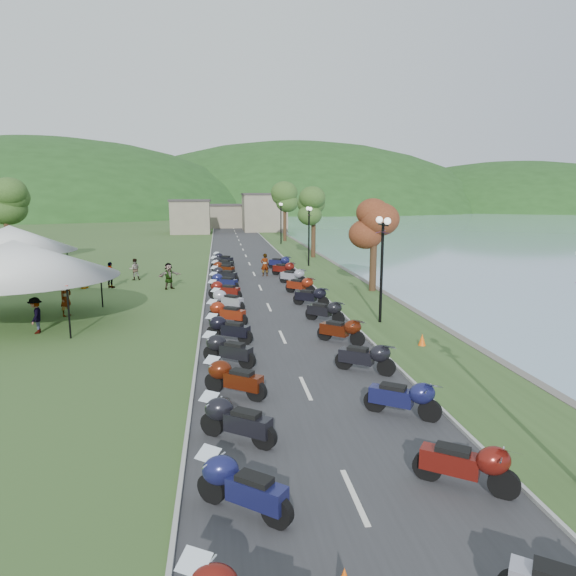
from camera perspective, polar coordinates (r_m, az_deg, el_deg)
name	(u,v)px	position (r m, az deg, el deg)	size (l,w,h in m)	color
road	(249,264)	(45.76, -4.31, 2.70)	(7.00, 120.00, 0.02)	#343436
hills_backdrop	(225,210)	(205.38, -6.99, 8.59)	(360.00, 120.00, 76.00)	#285621
far_building	(222,215)	(90.35, -7.32, 8.00)	(18.00, 16.00, 5.00)	gray
moto_row_left	(227,314)	(24.40, -6.74, -2.84)	(2.60, 43.77, 1.10)	#331411
moto_row_right	(323,311)	(24.78, 3.91, -2.59)	(2.60, 38.37, 1.10)	#331411
vendor_tent_main	(17,282)	(27.52, -27.89, 0.59)	(6.27, 6.27, 4.00)	silver
vendor_tent_side	(12,254)	(40.52, -28.36, 3.32)	(5.74, 5.74, 4.00)	silver
tree_lakeside	(374,239)	(32.87, 9.51, 5.36)	(2.38, 2.38, 6.62)	#416828
pedestrian_a	(67,316)	(28.47, -23.34, -2.86)	(0.68, 0.50, 1.86)	slate
pedestrian_b	(135,280)	(38.70, -16.62, 0.87)	(0.75, 0.41, 1.55)	slate
pedestrian_c	(37,333)	(25.53, -26.09, -4.53)	(1.05, 0.43, 1.63)	slate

